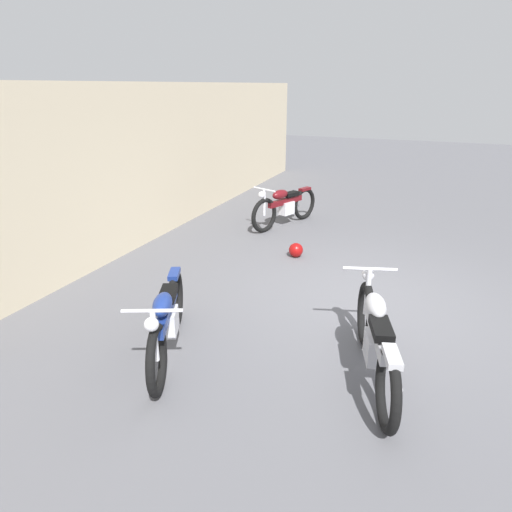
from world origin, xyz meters
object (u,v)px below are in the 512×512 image
at_px(motorcycle_blue, 167,319).
at_px(motorcycle_maroon, 285,206).
at_px(helmet, 296,250).
at_px(motorcycle_silver, 376,338).

relative_size(motorcycle_blue, motorcycle_maroon, 0.99).
bearing_deg(motorcycle_blue, motorcycle_maroon, 160.24).
bearing_deg(helmet, motorcycle_blue, 173.06).
height_order(motorcycle_maroon, motorcycle_silver, motorcycle_silver).
bearing_deg(motorcycle_blue, helmet, 149.12).
xyz_separation_m(motorcycle_maroon, motorcycle_silver, (-4.58, -2.51, 0.02)).
distance_m(helmet, motorcycle_maroon, 1.86).
xyz_separation_m(motorcycle_blue, motorcycle_silver, (0.44, -2.14, 0.02)).
relative_size(motorcycle_blue, motorcycle_silver, 0.92).
xyz_separation_m(helmet, motorcycle_blue, (-3.36, 0.41, 0.31)).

